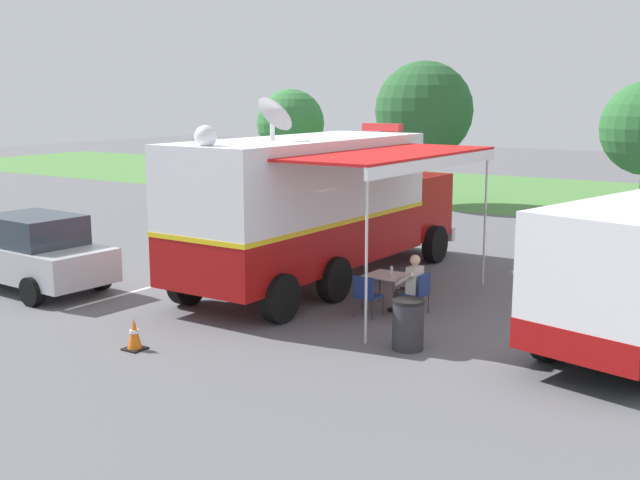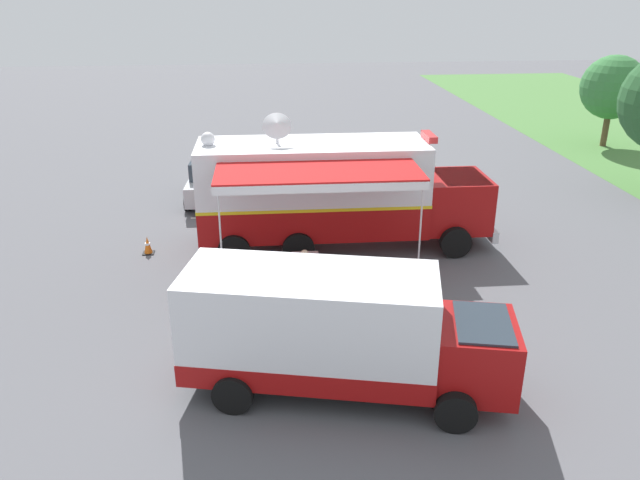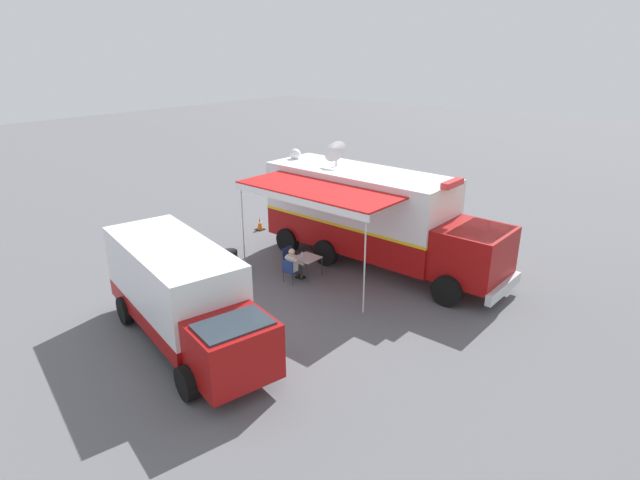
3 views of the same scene
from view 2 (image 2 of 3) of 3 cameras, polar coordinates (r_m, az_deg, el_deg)
The scene contains 13 objects.
ground_plane at distance 20.77m, azimuth -0.67°, elevation -0.57°, with size 100.00×100.00×0.00m, color #5B5B60.
lot_stripe at distance 23.57m, azimuth -5.91°, elevation 2.18°, with size 0.12×4.80×0.01m, color silver.
command_truck at distance 20.13m, azimuth 1.44°, elevation 4.56°, with size 4.91×9.52×4.53m.
folding_table at distance 18.22m, azimuth -1.32°, elevation -1.70°, with size 0.81×0.81×0.73m.
water_bottle at distance 18.00m, azimuth -1.57°, elevation -1.45°, with size 0.07×0.07×0.22m.
folding_chair_at_table at distance 17.56m, azimuth -1.38°, elevation -3.25°, with size 0.49×0.49×0.87m.
folding_chair_beside_table at distance 18.26m, azimuth -3.97°, elevation -2.25°, with size 0.49×0.49×0.87m.
seated_responder at distance 17.67m, azimuth -1.42°, elevation -2.58°, with size 0.66×0.55×1.25m.
trash_bin at distance 16.81m, azimuth -8.50°, elevation -4.96°, with size 0.57×0.57×0.91m.
traffic_cone at distance 20.88m, azimuth -15.43°, elevation -0.47°, with size 0.36×0.36×0.58m.
support_truck at distance 13.13m, azimuth 1.38°, elevation -8.46°, with size 3.54×7.09×2.70m.
car_behind_truck at distance 25.34m, azimuth -9.62°, elevation 5.54°, with size 4.29×2.20×1.76m.
tree_far_left at distance 36.54m, azimuth 25.14°, elevation 12.48°, with size 3.26×3.26×4.72m.
Camera 2 is at (19.04, -1.62, 8.14)m, focal length 35.10 mm.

